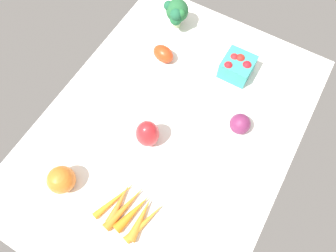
{
  "coord_description": "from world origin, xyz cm",
  "views": [
    {
      "loc": [
        -34.81,
        -20.3,
        91.66
      ],
      "look_at": [
        0.0,
        0.0,
        4.0
      ],
      "focal_mm": 33.01,
      "sensor_mm": 36.0,
      "label": 1
    }
  ],
  "objects_px": {
    "carrot_bunch": "(131,211)",
    "heirloom_tomato_orange": "(61,180)",
    "berry_basket": "(237,66)",
    "bell_pepper_red": "(147,134)",
    "roma_tomato": "(163,54)",
    "broccoli_head": "(177,12)",
    "red_onion_center": "(240,124)"
  },
  "relations": [
    {
      "from": "berry_basket",
      "to": "bell_pepper_red",
      "type": "height_order",
      "value": "bell_pepper_red"
    },
    {
      "from": "broccoli_head",
      "to": "berry_basket",
      "type": "bearing_deg",
      "value": -105.1
    },
    {
      "from": "broccoli_head",
      "to": "roma_tomato",
      "type": "xyz_separation_m",
      "value": [
        -0.15,
        -0.03,
        -0.05
      ]
    },
    {
      "from": "roma_tomato",
      "to": "berry_basket",
      "type": "bearing_deg",
      "value": -152.59
    },
    {
      "from": "carrot_bunch",
      "to": "bell_pepper_red",
      "type": "bearing_deg",
      "value": 19.13
    },
    {
      "from": "roma_tomato",
      "to": "heirloom_tomato_orange",
      "type": "bearing_deg",
      "value": 98.44
    },
    {
      "from": "roma_tomato",
      "to": "heirloom_tomato_orange",
      "type": "xyz_separation_m",
      "value": [
        -0.53,
        0.02,
        0.01
      ]
    },
    {
      "from": "broccoli_head",
      "to": "red_onion_center",
      "type": "distance_m",
      "value": 0.46
    },
    {
      "from": "broccoli_head",
      "to": "red_onion_center",
      "type": "xyz_separation_m",
      "value": [
        -0.26,
        -0.38,
        -0.04
      ]
    },
    {
      "from": "red_onion_center",
      "to": "heirloom_tomato_orange",
      "type": "relative_size",
      "value": 0.81
    },
    {
      "from": "berry_basket",
      "to": "broccoli_head",
      "type": "height_order",
      "value": "broccoli_head"
    },
    {
      "from": "roma_tomato",
      "to": "red_onion_center",
      "type": "distance_m",
      "value": 0.36
    },
    {
      "from": "berry_basket",
      "to": "heirloom_tomato_orange",
      "type": "xyz_separation_m",
      "value": [
        -0.61,
        0.27,
        0.0
      ]
    },
    {
      "from": "broccoli_head",
      "to": "roma_tomato",
      "type": "height_order",
      "value": "broccoli_head"
    },
    {
      "from": "berry_basket",
      "to": "red_onion_center",
      "type": "xyz_separation_m",
      "value": [
        -0.19,
        -0.1,
        -0.01
      ]
    },
    {
      "from": "bell_pepper_red",
      "to": "heirloom_tomato_orange",
      "type": "xyz_separation_m",
      "value": [
        -0.24,
        0.14,
        -0.01
      ]
    },
    {
      "from": "red_onion_center",
      "to": "heirloom_tomato_orange",
      "type": "xyz_separation_m",
      "value": [
        -0.42,
        0.36,
        0.01
      ]
    },
    {
      "from": "berry_basket",
      "to": "carrot_bunch",
      "type": "height_order",
      "value": "berry_basket"
    },
    {
      "from": "bell_pepper_red",
      "to": "heirloom_tomato_orange",
      "type": "bearing_deg",
      "value": 149.76
    },
    {
      "from": "berry_basket",
      "to": "carrot_bunch",
      "type": "distance_m",
      "value": 0.58
    },
    {
      "from": "berry_basket",
      "to": "red_onion_center",
      "type": "distance_m",
      "value": 0.21
    },
    {
      "from": "broccoli_head",
      "to": "carrot_bunch",
      "type": "bearing_deg",
      "value": -160.99
    },
    {
      "from": "carrot_bunch",
      "to": "red_onion_center",
      "type": "bearing_deg",
      "value": -21.23
    },
    {
      "from": "broccoli_head",
      "to": "roma_tomato",
      "type": "distance_m",
      "value": 0.16
    },
    {
      "from": "roma_tomato",
      "to": "carrot_bunch",
      "type": "bearing_deg",
      "value": 121.5
    },
    {
      "from": "heirloom_tomato_orange",
      "to": "carrot_bunch",
      "type": "bearing_deg",
      "value": -82.39
    },
    {
      "from": "bell_pepper_red",
      "to": "carrot_bunch",
      "type": "xyz_separation_m",
      "value": [
        -0.21,
        -0.07,
        -0.04
      ]
    },
    {
      "from": "carrot_bunch",
      "to": "heirloom_tomato_orange",
      "type": "distance_m",
      "value": 0.22
    },
    {
      "from": "bell_pepper_red",
      "to": "carrot_bunch",
      "type": "distance_m",
      "value": 0.23
    },
    {
      "from": "carrot_bunch",
      "to": "heirloom_tomato_orange",
      "type": "xyz_separation_m",
      "value": [
        -0.03,
        0.21,
        0.03
      ]
    },
    {
      "from": "berry_basket",
      "to": "bell_pepper_red",
      "type": "xyz_separation_m",
      "value": [
        -0.37,
        0.13,
        0.01
      ]
    },
    {
      "from": "broccoli_head",
      "to": "red_onion_center",
      "type": "relative_size",
      "value": 1.75
    }
  ]
}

